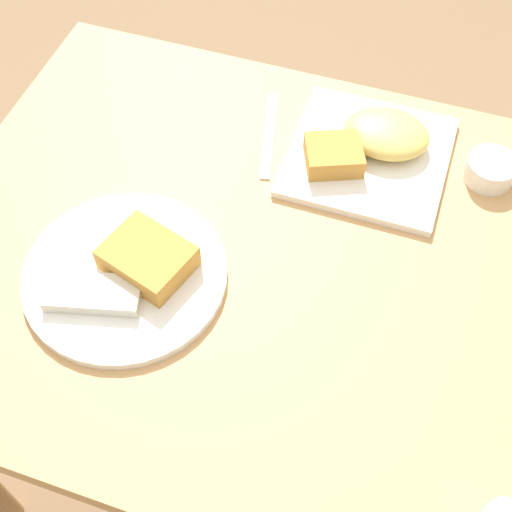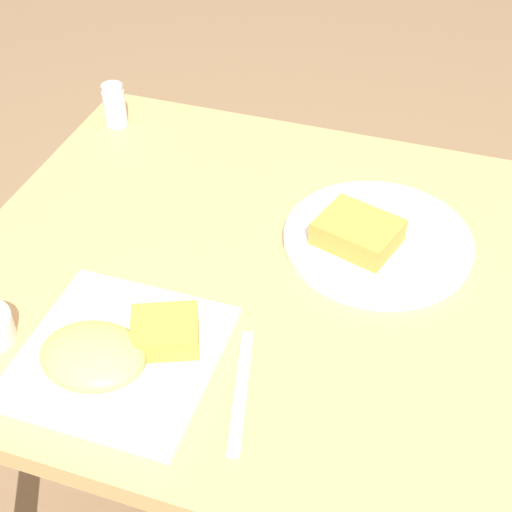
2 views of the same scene
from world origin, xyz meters
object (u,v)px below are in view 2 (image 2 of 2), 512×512
(plate_square_near, at_px, (116,352))
(salt_shaker, at_px, (115,107))
(plate_oval_far, at_px, (375,236))
(butter_knife, at_px, (241,390))

(plate_square_near, relative_size, salt_shaker, 3.04)
(plate_oval_far, relative_size, salt_shaker, 3.56)
(plate_square_near, height_order, plate_oval_far, plate_square_near)
(plate_square_near, distance_m, plate_oval_far, 0.44)
(salt_shaker, distance_m, butter_knife, 0.69)
(salt_shaker, bearing_deg, plate_square_near, -63.50)
(plate_square_near, bearing_deg, salt_shaker, 116.50)
(plate_oval_far, bearing_deg, plate_square_near, -128.62)
(butter_knife, bearing_deg, salt_shaker, 26.08)
(plate_square_near, relative_size, butter_knife, 1.30)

